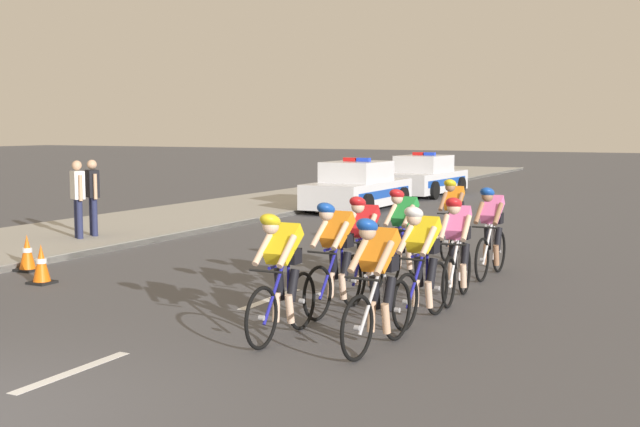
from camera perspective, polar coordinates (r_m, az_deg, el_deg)
The scene contains 18 objects.
sidewalk_slab at distance 22.90m, azimuth -8.74°, elevation -0.13°, with size 4.35×60.00×0.12m, color #A3A099.
kerb_edge at distance 21.75m, azimuth -4.26°, elevation -0.39°, with size 0.16×60.00×0.13m, color #9E9E99.
lane_markings_centre at distance 13.72m, azimuth 0.76°, elevation -4.44°, with size 0.14×21.60×0.01m.
cyclist_lead at distance 9.60m, azimuth -2.71°, elevation -4.25°, with size 0.42×1.72×1.56m.
cyclist_second at distance 9.14m, azimuth 4.05°, elevation -4.78°, with size 0.43×1.72×1.56m.
cyclist_third at distance 10.92m, azimuth 1.10°, elevation -2.98°, with size 0.43×1.72×1.56m.
cyclist_fourth at distance 10.48m, azimuth 7.13°, elevation -3.41°, with size 0.44×1.72×1.56m.
cyclist_fifth at distance 11.88m, azimuth 3.10°, elevation -2.26°, with size 0.43×1.72×1.56m.
cyclist_sixth at distance 11.85m, azimuth 9.58°, elevation -2.35°, with size 0.44×1.72×1.56m.
cyclist_seventh at distance 13.29m, azimuth 5.86°, elevation -1.39°, with size 0.43×1.72×1.56m.
cyclist_eighth at distance 13.88m, azimuth 11.87°, elevation -1.17°, with size 0.42×1.72×1.56m.
cyclist_ninth at distance 15.87m, azimuth 9.31°, elevation -0.23°, with size 0.42×1.72×1.56m.
police_car_nearest at distance 24.58m, azimuth 2.67°, elevation 1.80°, with size 2.03×4.42×1.59m.
police_car_second at distance 30.07m, azimuth 7.33°, elevation 2.54°, with size 2.14×4.47×1.59m.
traffic_cone_near at distance 15.11m, azimuth -19.80°, elevation -2.64°, with size 0.36×0.36×0.64m.
traffic_cone_far at distance 13.82m, azimuth -18.91°, elevation -3.39°, with size 0.36×0.36×0.64m.
spectator_closest at distance 18.55m, azimuth -15.62°, elevation 1.45°, with size 0.48×0.38×1.68m.
spectator_middle at distance 18.20m, azimuth -16.59°, elevation 1.34°, with size 0.49×0.37×1.68m.
Camera 1 is at (5.96, -4.47, 2.50)m, focal length 45.74 mm.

